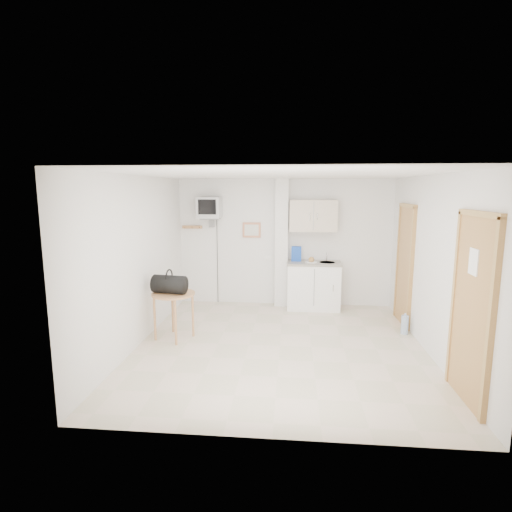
# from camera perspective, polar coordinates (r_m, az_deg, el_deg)

# --- Properties ---
(ground) EXTENTS (4.50, 4.50, 0.00)m
(ground) POSITION_cam_1_polar(r_m,az_deg,el_deg) (6.08, 3.44, -12.70)
(ground) COLOR beige
(ground) RESTS_ON ground
(room_envelope) EXTENTS (4.24, 4.54, 2.55)m
(room_envelope) POSITION_cam_1_polar(r_m,az_deg,el_deg) (5.77, 6.00, 1.89)
(room_envelope) COLOR white
(room_envelope) RESTS_ON ground
(kitchenette) EXTENTS (1.03, 0.58, 2.10)m
(kitchenette) POSITION_cam_1_polar(r_m,az_deg,el_deg) (7.79, 8.19, -1.65)
(kitchenette) COLOR white
(kitchenette) RESTS_ON ground
(crt_television) EXTENTS (0.44, 0.45, 2.15)m
(crt_television) POSITION_cam_1_polar(r_m,az_deg,el_deg) (7.83, -6.67, 6.78)
(crt_television) COLOR slate
(crt_television) RESTS_ON ground
(round_table) EXTENTS (0.66, 0.66, 0.73)m
(round_table) POSITION_cam_1_polar(r_m,az_deg,el_deg) (6.30, -11.71, -6.01)
(round_table) COLOR #A4754B
(round_table) RESTS_ON ground
(duffel_bag) EXTENTS (0.55, 0.36, 0.38)m
(duffel_bag) POSITION_cam_1_polar(r_m,az_deg,el_deg) (6.23, -12.26, -3.95)
(duffel_bag) COLOR black
(duffel_bag) RESTS_ON round_table
(water_bottle) EXTENTS (0.11, 0.11, 0.34)m
(water_bottle) POSITION_cam_1_polar(r_m,az_deg,el_deg) (6.92, 20.48, -9.17)
(water_bottle) COLOR #98AECA
(water_bottle) RESTS_ON ground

